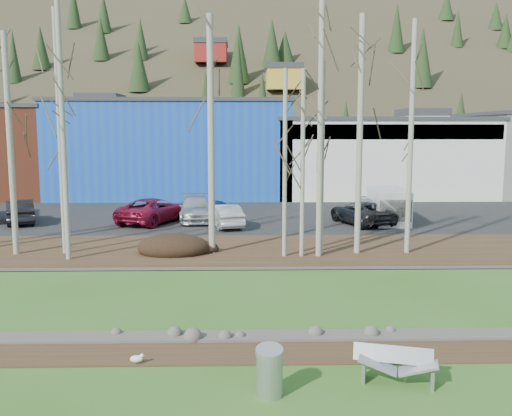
{
  "coord_description": "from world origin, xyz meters",
  "views": [
    {
      "loc": [
        0.07,
        -12.17,
        5.78
      ],
      "look_at": [
        0.61,
        11.61,
        2.5
      ],
      "focal_mm": 40.0,
      "sensor_mm": 36.0,
      "label": 1
    }
  ],
  "objects_px": {
    "bench_damaged": "(396,365)",
    "car_1": "(154,210)",
    "seagull": "(137,359)",
    "van_white": "(389,206)",
    "car_2": "(196,209)",
    "car_5": "(362,213)",
    "litter_bin": "(269,374)",
    "car_3": "(217,211)",
    "car_6": "(369,211)",
    "car_0": "(20,211)",
    "car_4": "(224,215)"
  },
  "relations": [
    {
      "from": "car_2",
      "to": "car_3",
      "type": "relative_size",
      "value": 1.35
    },
    {
      "from": "car_2",
      "to": "van_white",
      "type": "height_order",
      "value": "van_white"
    },
    {
      "from": "bench_damaged",
      "to": "litter_bin",
      "type": "height_order",
      "value": "litter_bin"
    },
    {
      "from": "car_0",
      "to": "car_2",
      "type": "xyz_separation_m",
      "value": [
        10.61,
        0.76,
        0.02
      ]
    },
    {
      "from": "seagull",
      "to": "car_1",
      "type": "height_order",
      "value": "car_1"
    },
    {
      "from": "car_2",
      "to": "bench_damaged",
      "type": "bearing_deg",
      "value": -80.61
    },
    {
      "from": "seagull",
      "to": "bench_damaged",
      "type": "bearing_deg",
      "value": -15.31
    },
    {
      "from": "seagull",
      "to": "van_white",
      "type": "xyz_separation_m",
      "value": [
        11.51,
        20.67,
        1.01
      ]
    },
    {
      "from": "van_white",
      "to": "car_5",
      "type": "bearing_deg",
      "value": -160.57
    },
    {
      "from": "car_5",
      "to": "van_white",
      "type": "xyz_separation_m",
      "value": [
        1.75,
        0.49,
        0.33
      ]
    },
    {
      "from": "car_0",
      "to": "car_5",
      "type": "relative_size",
      "value": 0.88
    },
    {
      "from": "car_0",
      "to": "van_white",
      "type": "relative_size",
      "value": 0.91
    },
    {
      "from": "bench_damaged",
      "to": "car_6",
      "type": "relative_size",
      "value": 0.4
    },
    {
      "from": "car_2",
      "to": "car_5",
      "type": "height_order",
      "value": "car_2"
    },
    {
      "from": "bench_damaged",
      "to": "car_6",
      "type": "height_order",
      "value": "car_6"
    },
    {
      "from": "car_2",
      "to": "car_3",
      "type": "xyz_separation_m",
      "value": [
        1.34,
        -0.21,
        -0.1
      ]
    },
    {
      "from": "car_5",
      "to": "van_white",
      "type": "height_order",
      "value": "van_white"
    },
    {
      "from": "litter_bin",
      "to": "car_2",
      "type": "xyz_separation_m",
      "value": [
        -3.52,
        23.49,
        0.38
      ]
    },
    {
      "from": "car_4",
      "to": "car_0",
      "type": "bearing_deg",
      "value": -23.63
    },
    {
      "from": "car_3",
      "to": "car_4",
      "type": "height_order",
      "value": "car_4"
    },
    {
      "from": "car_0",
      "to": "car_4",
      "type": "xyz_separation_m",
      "value": [
        12.47,
        -1.61,
        -0.05
      ]
    },
    {
      "from": "bench_damaged",
      "to": "car_1",
      "type": "bearing_deg",
      "value": 127.64
    },
    {
      "from": "car_3",
      "to": "car_5",
      "type": "distance_m",
      "value": 8.84
    },
    {
      "from": "bench_damaged",
      "to": "car_2",
      "type": "bearing_deg",
      "value": 121.34
    },
    {
      "from": "car_4",
      "to": "car_1",
      "type": "bearing_deg",
      "value": -36.92
    },
    {
      "from": "litter_bin",
      "to": "car_1",
      "type": "relative_size",
      "value": 0.19
    },
    {
      "from": "car_3",
      "to": "van_white",
      "type": "bearing_deg",
      "value": -23.26
    },
    {
      "from": "car_0",
      "to": "bench_damaged",
      "type": "bearing_deg",
      "value": 105.18
    },
    {
      "from": "litter_bin",
      "to": "car_3",
      "type": "relative_size",
      "value": 0.27
    },
    {
      "from": "seagull",
      "to": "car_0",
      "type": "distance_m",
      "value": 23.68
    },
    {
      "from": "seagull",
      "to": "car_4",
      "type": "height_order",
      "value": "car_4"
    },
    {
      "from": "car_1",
      "to": "car_3",
      "type": "relative_size",
      "value": 1.43
    },
    {
      "from": "bench_damaged",
      "to": "car_1",
      "type": "xyz_separation_m",
      "value": [
        -8.99,
        22.16,
        0.49
      ]
    },
    {
      "from": "car_0",
      "to": "car_2",
      "type": "relative_size",
      "value": 0.86
    },
    {
      "from": "car_2",
      "to": "car_5",
      "type": "bearing_deg",
      "value": -15.31
    },
    {
      "from": "car_4",
      "to": "bench_damaged",
      "type": "bearing_deg",
      "value": 86.41
    },
    {
      "from": "car_3",
      "to": "car_0",
      "type": "bearing_deg",
      "value": 164.1
    },
    {
      "from": "car_3",
      "to": "van_white",
      "type": "distance_m",
      "value": 10.53
    },
    {
      "from": "seagull",
      "to": "car_2",
      "type": "bearing_deg",
      "value": 85.82
    },
    {
      "from": "car_1",
      "to": "car_5",
      "type": "xyz_separation_m",
      "value": [
        12.6,
        -0.86,
        -0.06
      ]
    },
    {
      "from": "litter_bin",
      "to": "bench_damaged",
      "type": "bearing_deg",
      "value": 11.69
    },
    {
      "from": "seagull",
      "to": "van_white",
      "type": "distance_m",
      "value": 23.68
    },
    {
      "from": "seagull",
      "to": "car_0",
      "type": "height_order",
      "value": "car_0"
    },
    {
      "from": "car_2",
      "to": "car_4",
      "type": "distance_m",
      "value": 3.01
    },
    {
      "from": "seagull",
      "to": "car_2",
      "type": "relative_size",
      "value": 0.08
    },
    {
      "from": "car_0",
      "to": "car_1",
      "type": "distance_m",
      "value": 8.09
    },
    {
      "from": "car_5",
      "to": "van_white",
      "type": "relative_size",
      "value": 1.03
    },
    {
      "from": "car_4",
      "to": "car_6",
      "type": "bearing_deg",
      "value": 173.43
    },
    {
      "from": "car_1",
      "to": "car_5",
      "type": "bearing_deg",
      "value": -160.25
    },
    {
      "from": "car_1",
      "to": "car_4",
      "type": "relative_size",
      "value": 1.34
    }
  ]
}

